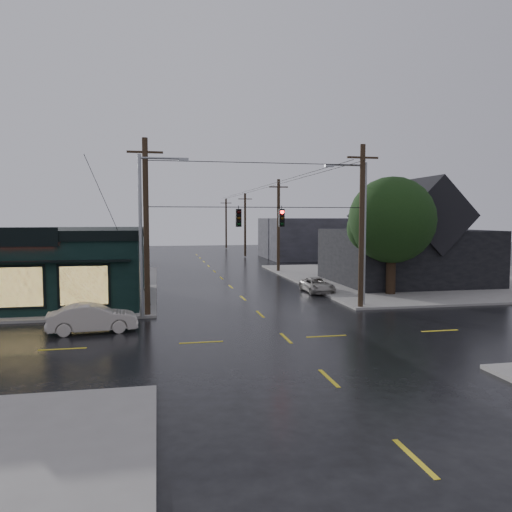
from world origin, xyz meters
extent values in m
plane|color=black|center=(0.00, 0.00, 0.00)|extent=(160.00, 160.00, 0.00)
cube|color=gray|center=(20.00, 20.00, 0.07)|extent=(28.00, 28.00, 0.15)
cube|color=black|center=(-15.00, 13.00, 2.25)|extent=(16.00, 12.00, 4.20)
cube|color=black|center=(-15.00, 13.00, 4.65)|extent=(16.30, 12.30, 0.60)
cube|color=black|center=(15.00, 17.00, 2.40)|extent=(12.00, 11.00, 4.50)
cylinder|color=black|center=(10.77, 11.05, 2.13)|extent=(0.70, 0.70, 3.96)
sphere|color=black|center=(10.77, 11.05, 5.52)|extent=(6.26, 6.26, 6.26)
cylinder|color=black|center=(0.00, 6.50, 6.30)|extent=(13.00, 0.04, 0.04)
cube|color=#372E28|center=(-14.00, 40.00, 2.20)|extent=(12.00, 10.00, 4.40)
cube|color=#27272C|center=(16.00, 45.00, 2.80)|extent=(14.00, 12.00, 5.60)
imported|color=#B6AC9F|center=(-9.11, 3.07, 0.71)|extent=(4.47, 1.99, 1.43)
imported|color=#A09B94|center=(6.00, 13.54, 0.56)|extent=(1.89, 4.05, 1.12)
camera|label=1|loc=(-5.90, -22.44, 5.68)|focal=35.00mm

